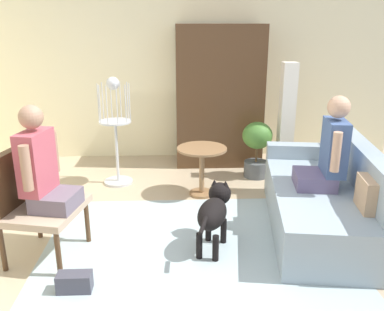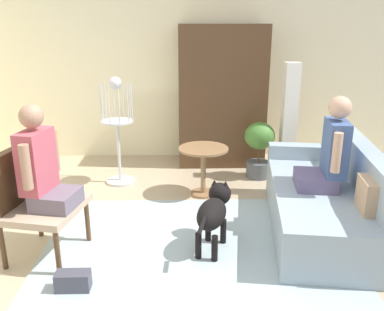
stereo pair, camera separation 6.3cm
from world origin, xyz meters
name	(u,v)px [view 2 (the right image)]	position (x,y,z in m)	size (l,w,h in m)	color
ground_plane	(188,252)	(0.00, 0.00, 0.00)	(6.89, 6.89, 0.00)	tan
back_wall	(184,61)	(0.00, 2.89, 1.41)	(6.34, 0.12, 2.82)	beige
area_rug	(194,247)	(0.06, 0.09, 0.00)	(2.73, 2.09, 0.01)	#9EB2B7
couch	(327,201)	(1.37, 0.41, 0.29)	(1.20, 2.06, 0.84)	#8EA0AD
armchair	(30,195)	(-1.35, 0.04, 0.56)	(0.72, 0.78, 0.95)	#4C331E
person_on_couch	(330,152)	(1.34, 0.40, 0.80)	(0.48, 0.55, 0.88)	slate
person_on_armchair	(42,166)	(-1.21, 0.01, 0.83)	(0.47, 0.50, 0.88)	slate
round_end_table	(203,161)	(0.21, 1.30, 0.41)	(0.58, 0.58, 0.58)	olive
dog	(214,210)	(0.23, 0.10, 0.36)	(0.39, 0.77, 0.57)	black
bird_cage_stand	(118,131)	(-0.83, 1.72, 0.68)	(0.39, 0.39, 1.34)	silver
potted_plant	(259,145)	(0.96, 1.86, 0.44)	(0.39, 0.39, 0.74)	#4C5156
column_lamp	(289,123)	(1.32, 1.84, 0.74)	(0.20, 0.20, 1.49)	#4C4742
armoire_cabinet	(222,96)	(0.52, 2.48, 0.97)	(1.19, 0.56, 1.94)	#4C331E
handbag	(73,281)	(-0.89, -0.51, 0.08)	(0.26, 0.13, 0.15)	#3F3F4C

